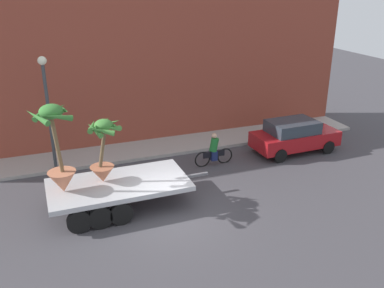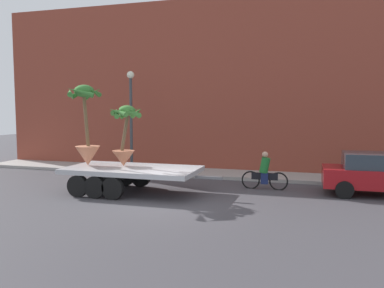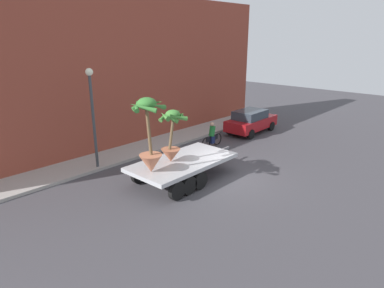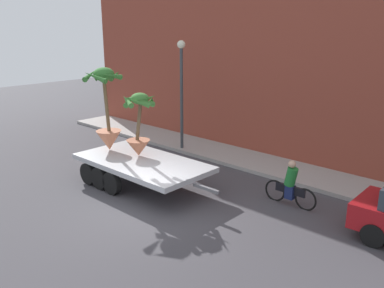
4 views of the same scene
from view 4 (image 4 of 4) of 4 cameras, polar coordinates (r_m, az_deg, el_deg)
name	(u,v)px [view 4 (image 4 of 4)]	position (r m, az deg, el deg)	size (l,w,h in m)	color
ground_plane	(146,210)	(13.16, -6.45, -9.10)	(60.00, 60.00, 0.00)	#423F44
sidewalk	(256,162)	(17.40, 8.94, -2.51)	(24.00, 2.20, 0.15)	#A39E99
building_facade	(284,56)	(17.99, 12.67, 11.80)	(24.00, 1.20, 8.68)	brown
flatbed_trailer	(138,165)	(14.93, -7.50, -2.86)	(6.01, 2.65, 0.98)	#B7BABF
potted_palm_rear	(107,114)	(15.81, -11.77, 4.09)	(1.48, 1.42, 3.14)	#C17251
potted_palm_middle	(139,126)	(14.85, -7.39, 2.54)	(1.30, 1.36, 2.35)	#B26647
cyclist	(291,185)	(13.55, 13.55, -5.63)	(1.84, 0.35, 1.54)	black
street_lamp	(181,81)	(18.30, -1.47, 8.76)	(0.36, 0.36, 4.83)	#383D42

